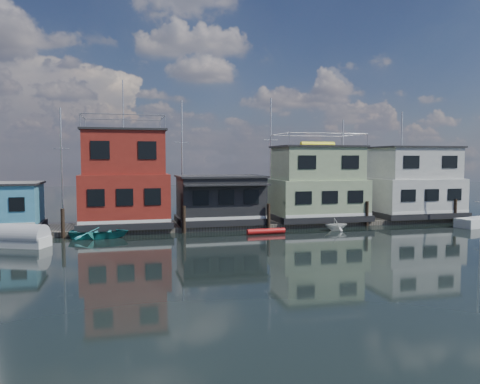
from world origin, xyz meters
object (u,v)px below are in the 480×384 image
object	(u,v)px
dinghy_white	(336,224)
dinghy_teal	(99,232)
houseboat_red	(124,181)
houseboat_white	(414,183)
houseboat_dark	(220,199)
houseboat_green	(317,185)
red_kayak	(266,231)
tarp_runabout	(18,238)

from	to	relation	value
dinghy_white	dinghy_teal	world-z (taller)	dinghy_white
houseboat_red	houseboat_white	bearing A→B (deg)	0.00
houseboat_dark	houseboat_white	world-z (taller)	houseboat_white
houseboat_white	dinghy_white	size ratio (longest dim) A/B	4.30
houseboat_red	houseboat_green	xyz separation A→B (m)	(17.00, 0.00, -0.55)
houseboat_dark	houseboat_green	size ratio (longest dim) A/B	0.88
houseboat_green	houseboat_dark	bearing A→B (deg)	-179.88
houseboat_red	dinghy_teal	world-z (taller)	houseboat_red
houseboat_red	houseboat_dark	world-z (taller)	houseboat_red
houseboat_dark	dinghy_teal	world-z (taller)	houseboat_dark
houseboat_green	houseboat_red	bearing A→B (deg)	-180.00
houseboat_red	red_kayak	xyz separation A→B (m)	(10.67, -4.75, -3.88)
houseboat_green	dinghy_teal	size ratio (longest dim) A/B	1.97
red_kayak	tarp_runabout	distance (m)	17.71
houseboat_white	red_kayak	size ratio (longest dim) A/B	2.72
red_kayak	houseboat_dark	bearing A→B (deg)	116.86
houseboat_red	red_kayak	world-z (taller)	houseboat_red
houseboat_red	red_kayak	bearing A→B (deg)	-24.01
houseboat_dark	tarp_runabout	distance (m)	16.13
dinghy_white	houseboat_green	bearing A→B (deg)	-0.65
houseboat_green	houseboat_white	xyz separation A→B (m)	(10.00, -0.00, -0.01)
houseboat_white	dinghy_white	xyz separation A→B (m)	(-10.18, -4.33, -3.02)
tarp_runabout	dinghy_teal	distance (m)	5.58
dinghy_white	dinghy_teal	xyz separation A→B (m)	(-18.72, 0.91, -0.07)
houseboat_dark	dinghy_teal	distance (m)	10.64
red_kayak	tarp_runabout	size ratio (longest dim) A/B	0.72
houseboat_dark	houseboat_green	xyz separation A→B (m)	(9.00, 0.02, 1.13)
houseboat_dark	houseboat_red	bearing A→B (deg)	179.86
houseboat_white	tarp_runabout	bearing A→B (deg)	-170.58
houseboat_dark	tarp_runabout	size ratio (longest dim) A/B	1.72
houseboat_dark	dinghy_white	bearing A→B (deg)	-26.03
houseboat_green	red_kayak	world-z (taller)	houseboat_green
red_kayak	houseboat_green	bearing A→B (deg)	34.35
houseboat_green	houseboat_white	size ratio (longest dim) A/B	1.00
houseboat_green	tarp_runabout	bearing A→B (deg)	-166.78
houseboat_dark	houseboat_white	bearing A→B (deg)	0.06
houseboat_red	dinghy_teal	xyz separation A→B (m)	(-1.89, -3.41, -3.66)
red_kayak	houseboat_white	bearing A→B (deg)	13.69
houseboat_white	dinghy_teal	size ratio (longest dim) A/B	1.97
houseboat_dark	red_kayak	size ratio (longest dim) A/B	2.40
dinghy_white	tarp_runabout	size ratio (longest dim) A/B	0.45
houseboat_green	tarp_runabout	xyz separation A→B (m)	(-24.01, -5.64, -2.94)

